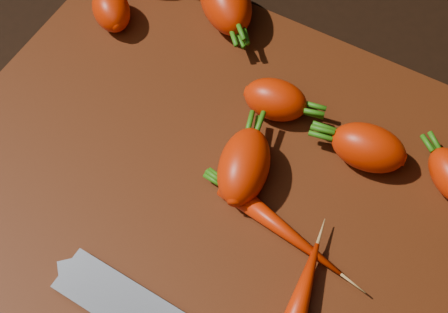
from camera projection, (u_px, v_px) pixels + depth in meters
The scene contains 9 objects.
ground at pixel (219, 183), 0.58m from camera, with size 2.00×2.00×0.01m, color black.
cutting_board at pixel (219, 178), 0.57m from camera, with size 0.50×0.40×0.01m, color #5F270E.
carrot_1 at pixel (111, 9), 0.64m from camera, with size 0.06×0.04×0.04m, color red.
carrot_2 at pixel (225, 0), 0.64m from camera, with size 0.09×0.05×0.05m, color red.
carrot_3 at pixel (244, 166), 0.55m from camera, with size 0.08×0.04×0.04m, color red.
carrot_4 at pixel (368, 148), 0.56m from camera, with size 0.07×0.04×0.04m, color red.
carrot_5 at pixel (276, 100), 0.59m from camera, with size 0.06×0.04×0.04m, color red.
carrot_7 at pixel (281, 228), 0.53m from camera, with size 0.12×0.02×0.02m, color red.
carrot_8 at pixel (300, 300), 0.50m from camera, with size 0.10×0.03×0.03m, color red.
Camera 1 is at (0.14, -0.23, 0.51)m, focal length 50.00 mm.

